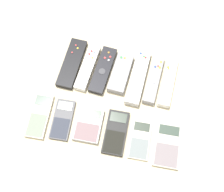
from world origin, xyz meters
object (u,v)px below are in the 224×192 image
object	(u,v)px
remote_2	(103,70)
remote_3	(121,73)
calculator_2	(89,125)
calculator_3	(116,132)
remote_4	(138,77)
calculator_5	(167,145)
remote_0	(72,63)
calculator_4	(140,140)
remote_6	(168,82)
remote_5	(153,79)
calculator_1	(63,120)
remote_1	(88,68)
calculator_0	(40,116)

from	to	relation	value
remote_2	remote_3	distance (m)	0.07
calculator_2	calculator_3	distance (m)	0.10
remote_4	calculator_5	size ratio (longest dim) A/B	1.43
calculator_5	remote_3	bearing A→B (deg)	130.08
remote_2	remote_0	bearing A→B (deg)	-176.77
calculator_4	calculator_5	distance (m)	0.09
remote_0	calculator_2	xyz separation A→B (m)	(0.12, -0.21, -0.00)
remote_2	calculator_5	bearing A→B (deg)	-35.14
remote_6	calculator_4	world-z (taller)	remote_6
remote_0	calculator_2	world-z (taller)	remote_0
remote_4	remote_3	bearing A→B (deg)	179.30
remote_5	calculator_1	size ratio (longest dim) A/B	1.30
remote_0	calculator_5	xyz separation A→B (m)	(0.39, -0.22, -0.00)
remote_1	calculator_0	xyz separation A→B (m)	(-0.11, -0.21, -0.00)
remote_6	calculator_4	distance (m)	0.23
calculator_2	calculator_4	size ratio (longest dim) A/B	0.91
remote_0	calculator_4	distance (m)	0.37
remote_4	remote_2	bearing A→B (deg)	-178.76
remote_1	calculator_5	distance (m)	0.39
remote_0	remote_6	world-z (taller)	remote_6
calculator_0	calculator_2	bearing A→B (deg)	-1.43
remote_5	calculator_5	xyz separation A→B (m)	(0.09, -0.22, -0.01)
remote_0	remote_4	xyz separation A→B (m)	(0.25, -0.00, 0.00)
remote_0	calculator_1	world-z (taller)	remote_0
calculator_4	remote_0	bearing A→B (deg)	140.32
remote_4	calculator_1	size ratio (longest dim) A/B	1.49
remote_6	calculator_4	xyz separation A→B (m)	(-0.06, -0.23, -0.01)
remote_0	calculator_0	bearing A→B (deg)	-102.19
calculator_2	calculator_3	xyz separation A→B (m)	(0.10, -0.00, -0.00)
remote_3	remote_4	size ratio (longest dim) A/B	0.73
remote_1	remote_3	bearing A→B (deg)	6.14
remote_1	remote_6	xyz separation A→B (m)	(0.29, 0.01, 0.00)
remote_2	remote_3	bearing A→B (deg)	5.57
calculator_5	calculator_2	bearing A→B (deg)	175.35
remote_6	calculator_0	distance (m)	0.46
remote_5	remote_6	xyz separation A→B (m)	(0.05, 0.00, -0.00)
calculator_2	remote_4	bearing A→B (deg)	56.40
remote_3	calculator_0	size ratio (longest dim) A/B	0.98
remote_3	calculator_3	bearing A→B (deg)	-79.07
remote_5	calculator_1	distance (m)	0.35
remote_0	calculator_1	xyz separation A→B (m)	(0.03, -0.21, -0.00)
remote_3	calculator_0	bearing A→B (deg)	-134.30
remote_2	calculator_4	xyz separation A→B (m)	(0.18, -0.22, -0.00)
calculator_4	calculator_5	size ratio (longest dim) A/B	0.89
remote_1	remote_2	bearing A→B (deg)	6.78
remote_2	calculator_5	distance (m)	0.35
calculator_4	remote_5	bearing A→B (deg)	86.17
remote_1	calculator_3	size ratio (longest dim) A/B	1.20
remote_0	calculator_3	size ratio (longest dim) A/B	1.30
remote_2	remote_4	world-z (taller)	remote_4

